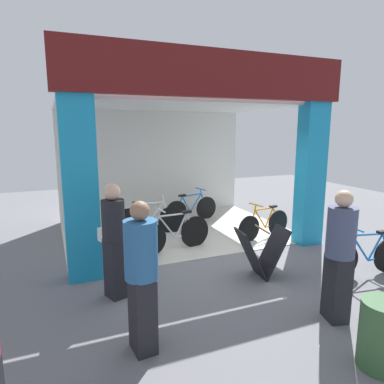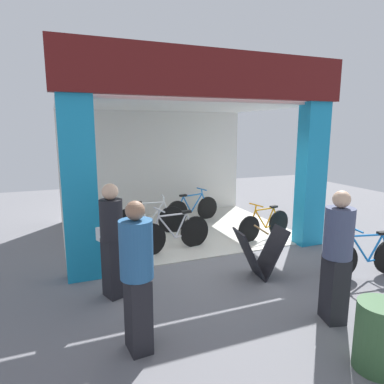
% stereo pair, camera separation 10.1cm
% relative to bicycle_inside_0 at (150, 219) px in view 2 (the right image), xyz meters
% --- Properties ---
extents(ground_plane, '(18.49, 18.49, 0.00)m').
position_rel_bicycle_inside_0_xyz_m(ground_plane, '(0.67, -1.93, -0.37)').
color(ground_plane, slate).
rests_on(ground_plane, ground).
extents(shop_facade, '(5.44, 4.08, 3.83)m').
position_rel_bicycle_inside_0_xyz_m(shop_facade, '(0.67, -0.13, 1.66)').
color(shop_facade, beige).
rests_on(shop_facade, ground).
extents(bicycle_inside_0, '(1.64, 0.46, 0.92)m').
position_rel_bicycle_inside_0_xyz_m(bicycle_inside_0, '(0.00, 0.00, 0.00)').
color(bicycle_inside_0, black).
rests_on(bicycle_inside_0, ground).
extents(bicycle_inside_1, '(1.51, 0.44, 0.84)m').
position_rel_bicycle_inside_0_xyz_m(bicycle_inside_1, '(2.32, -1.32, -0.03)').
color(bicycle_inside_1, black).
rests_on(bicycle_inside_1, ground).
extents(bicycle_inside_2, '(1.58, 0.45, 0.88)m').
position_rel_bicycle_inside_0_xyz_m(bicycle_inside_2, '(1.33, 0.65, -0.01)').
color(bicycle_inside_2, black).
rests_on(bicycle_inside_2, ground).
extents(bicycle_inside_3, '(1.68, 0.46, 0.93)m').
position_rel_bicycle_inside_0_xyz_m(bicycle_inside_3, '(0.14, -1.31, 0.01)').
color(bicycle_inside_3, black).
rests_on(bicycle_inside_3, ground).
extents(bicycle_parked_0, '(1.59, 0.44, 0.88)m').
position_rel_bicycle_inside_0_xyz_m(bicycle_parked_0, '(2.78, -3.68, -0.01)').
color(bicycle_parked_0, black).
rests_on(bicycle_parked_0, ground).
extents(sandwich_board_sign, '(0.89, 0.60, 0.86)m').
position_rel_bicycle_inside_0_xyz_m(sandwich_board_sign, '(1.10, -3.01, 0.06)').
color(sandwich_board_sign, black).
rests_on(sandwich_board_sign, ground).
extents(pedestrian_0, '(0.40, 0.40, 1.75)m').
position_rel_bicycle_inside_0_xyz_m(pedestrian_0, '(-1.26, -4.18, 0.55)').
color(pedestrian_0, black).
rests_on(pedestrian_0, ground).
extents(pedestrian_2, '(0.43, 0.61, 1.72)m').
position_rel_bicycle_inside_0_xyz_m(pedestrian_2, '(-1.32, -2.77, 0.53)').
color(pedestrian_2, black).
rests_on(pedestrian_2, ground).
extents(pedestrian_3, '(0.44, 0.44, 1.74)m').
position_rel_bicycle_inside_0_xyz_m(pedestrian_3, '(1.25, -4.53, 0.54)').
color(pedestrian_3, black).
rests_on(pedestrian_3, ground).
extents(trash_bin, '(0.49, 0.49, 0.74)m').
position_rel_bicycle_inside_0_xyz_m(trash_bin, '(0.99, -5.42, 0.00)').
color(trash_bin, '#335933').
rests_on(trash_bin, ground).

